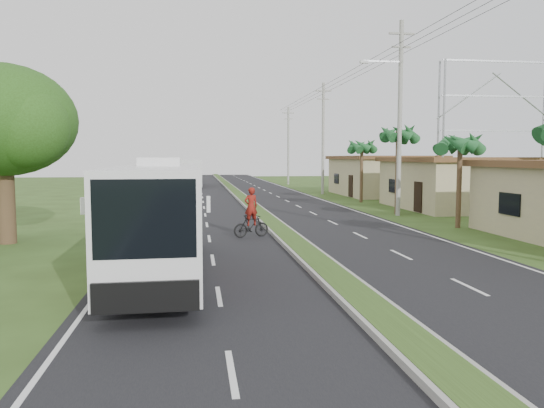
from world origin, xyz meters
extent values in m
plane|color=#2F4318|center=(0.00, 0.00, 0.00)|extent=(180.00, 180.00, 0.00)
cube|color=black|center=(0.00, 20.00, 0.01)|extent=(14.00, 160.00, 0.02)
cube|color=gray|center=(0.00, 20.00, 0.10)|extent=(1.20, 160.00, 0.17)
cube|color=#2F4318|center=(0.00, 20.00, 0.18)|extent=(0.95, 160.00, 0.02)
cube|color=silver|center=(-6.70, 20.00, 0.00)|extent=(0.12, 160.00, 0.01)
cube|color=silver|center=(6.70, 20.00, 0.00)|extent=(0.12, 160.00, 0.01)
cube|color=tan|center=(14.00, 22.00, 1.68)|extent=(7.00, 10.00, 3.35)
cube|color=brown|center=(14.00, 22.00, 3.51)|extent=(7.60, 10.60, 0.32)
cube|color=tan|center=(14.00, 36.00, 1.75)|extent=(8.00, 11.00, 3.50)
cube|color=brown|center=(14.00, 36.00, 3.66)|extent=(8.60, 11.60, 0.32)
cylinder|color=#473321|center=(9.40, 12.00, 2.30)|extent=(0.26, 0.26, 4.60)
cylinder|color=#473321|center=(8.80, 19.00, 2.70)|extent=(0.26, 0.26, 5.40)
cylinder|color=#473321|center=(9.30, 28.00, 2.40)|extent=(0.26, 0.26, 4.80)
cylinder|color=#473321|center=(-12.00, 10.00, 2.00)|extent=(0.70, 0.70, 4.00)
ellipsoid|color=#234312|center=(-12.00, 10.00, 5.20)|extent=(6.00, 6.00, 4.68)
sphere|color=#234312|center=(-10.80, 9.00, 4.90)|extent=(3.40, 3.40, 3.40)
cylinder|color=gray|center=(8.50, 18.00, 6.00)|extent=(0.28, 0.28, 12.00)
cube|color=gray|center=(8.50, 18.00, 11.20)|extent=(1.60, 0.12, 0.12)
cube|color=gray|center=(8.50, 18.00, 10.40)|extent=(1.20, 0.10, 0.10)
cube|color=gray|center=(7.30, 18.00, 9.50)|extent=(2.40, 0.10, 0.10)
cylinder|color=gray|center=(8.50, 38.00, 5.50)|extent=(0.28, 0.28, 11.00)
cube|color=gray|center=(8.50, 38.00, 10.20)|extent=(1.60, 0.12, 0.12)
cube|color=gray|center=(8.50, 38.00, 9.40)|extent=(1.20, 0.10, 0.10)
cylinder|color=gray|center=(8.50, 58.00, 5.25)|extent=(0.28, 0.28, 10.50)
cube|color=gray|center=(8.50, 58.00, 9.70)|extent=(1.60, 0.12, 0.12)
cube|color=gray|center=(8.50, 58.00, 8.90)|extent=(1.20, 0.10, 0.10)
cylinder|color=gray|center=(17.00, 29.50, 6.00)|extent=(0.18, 0.18, 12.00)
cylinder|color=gray|center=(17.00, 30.50, 6.00)|extent=(0.18, 0.18, 12.00)
cylinder|color=gray|center=(27.00, 30.50, 6.00)|extent=(0.18, 0.18, 12.00)
cube|color=gray|center=(22.00, 30.00, 6.00)|extent=(10.00, 0.14, 0.14)
cube|color=gray|center=(22.00, 30.00, 9.00)|extent=(10.00, 0.14, 0.14)
cube|color=gray|center=(22.00, 30.00, 12.00)|extent=(10.00, 0.14, 0.14)
cube|color=silver|center=(-5.20, 3.05, 1.90)|extent=(2.52, 11.29, 2.96)
cube|color=black|center=(-5.21, 3.61, 2.55)|extent=(2.53, 9.04, 1.18)
cube|color=black|center=(-5.11, -2.52, 2.37)|extent=(2.11, 0.17, 1.66)
cube|color=red|center=(-5.18, 1.93, 1.31)|extent=(2.47, 4.92, 0.52)
cube|color=orange|center=(-5.20, 3.33, 1.07)|extent=(2.44, 2.85, 0.23)
cube|color=silver|center=(-5.22, 4.18, 3.51)|extent=(1.35, 2.27, 0.26)
cylinder|color=black|center=(-6.20, -0.53, 0.49)|extent=(0.32, 0.98, 0.98)
cylinder|color=black|center=(-4.08, -0.50, 0.49)|extent=(0.32, 0.98, 0.98)
cylinder|color=black|center=(-6.31, 6.04, 0.49)|extent=(0.32, 0.98, 0.98)
cylinder|color=black|center=(-4.19, 6.07, 0.49)|extent=(0.32, 0.98, 0.98)
cube|color=silver|center=(-4.64, 54.50, 1.78)|extent=(2.61, 11.69, 3.25)
cube|color=black|center=(-4.65, 55.00, 2.75)|extent=(2.64, 8.64, 1.10)
cube|color=orange|center=(-4.64, 53.48, 1.16)|extent=(2.62, 5.60, 0.36)
cylinder|color=black|center=(-5.73, 49.67, 0.49)|extent=(0.31, 0.98, 0.97)
cylinder|color=black|center=(-3.50, 49.68, 0.49)|extent=(0.31, 0.98, 0.97)
cylinder|color=black|center=(-5.78, 58.80, 0.49)|extent=(0.31, 0.98, 0.97)
cylinder|color=black|center=(-3.55, 58.82, 0.49)|extent=(0.31, 0.98, 0.97)
imported|color=black|center=(-1.59, 10.21, 0.51)|extent=(1.76, 0.93, 1.02)
imported|color=maroon|center=(-1.59, 10.21, 1.42)|extent=(0.73, 0.58, 1.75)
camera|label=1|loc=(-4.06, -13.66, 3.63)|focal=35.00mm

